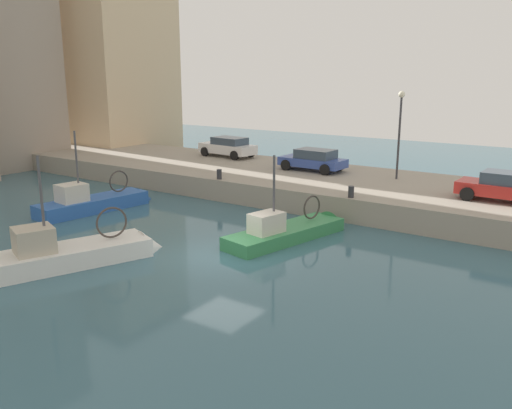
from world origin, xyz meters
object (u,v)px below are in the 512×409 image
object	(u,v)px
fishing_boat_white	(80,259)
quay_streetlamp	(400,120)
fishing_boat_green	(291,236)
parked_car_blue	(313,160)
parked_car_white	(228,147)
mooring_bollard_mid	(219,174)
mooring_bollard_south	(351,192)
fishing_boat_blue	(98,207)
parked_car_red	(505,187)

from	to	relation	value
fishing_boat_white	quay_streetlamp	xyz separation A→B (m)	(16.74, -6.12, 4.33)
fishing_boat_green	fishing_boat_white	size ratio (longest dim) A/B	1.03
parked_car_blue	parked_car_white	bearing A→B (deg)	79.35
parked_car_white	mooring_bollard_mid	xyz separation A→B (m)	(-6.76, -4.55, -0.44)
fishing_boat_white	parked_car_white	distance (m)	19.12
mooring_bollard_south	fishing_boat_green	bearing A→B (deg)	165.92
parked_car_blue	quay_streetlamp	distance (m)	5.73
parked_car_blue	mooring_bollard_mid	size ratio (longest dim) A/B	7.38
fishing_boat_blue	quay_streetlamp	size ratio (longest dim) A/B	1.41
fishing_boat_green	quay_streetlamp	bearing A→B (deg)	-6.77
fishing_boat_blue	parked_car_white	size ratio (longest dim) A/B	1.58
fishing_boat_white	parked_car_blue	size ratio (longest dim) A/B	1.66
parked_car_red	quay_streetlamp	distance (m)	6.94
parked_car_blue	parked_car_red	bearing A→B (deg)	-100.63
parked_car_white	mooring_bollard_south	size ratio (longest dim) A/B	7.86
fishing_boat_white	parked_car_red	bearing A→B (deg)	-40.18
fishing_boat_blue	mooring_bollard_south	xyz separation A→B (m)	(5.39, -11.86, 1.35)
fishing_boat_white	quay_streetlamp	size ratio (longest dim) A/B	1.40
parked_car_blue	quay_streetlamp	bearing A→B (deg)	-86.43
mooring_bollard_south	mooring_bollard_mid	distance (m)	8.00
fishing_boat_white	quay_streetlamp	world-z (taller)	quay_streetlamp
parked_car_white	mooring_bollard_south	world-z (taller)	parked_car_white
fishing_boat_blue	fishing_boat_white	bearing A→B (deg)	-134.04
parked_car_white	fishing_boat_white	bearing A→B (deg)	-159.73
fishing_boat_blue	fishing_boat_white	world-z (taller)	fishing_boat_blue
quay_streetlamp	fishing_boat_white	bearing A→B (deg)	159.93
parked_car_red	quay_streetlamp	size ratio (longest dim) A/B	0.83
parked_car_blue	mooring_bollard_south	world-z (taller)	parked_car_blue
fishing_boat_blue	fishing_boat_green	bearing A→B (deg)	-82.09
parked_car_blue	quay_streetlamp	world-z (taller)	quay_streetlamp
parked_car_blue	fishing_boat_white	bearing A→B (deg)	176.49
fishing_boat_blue	quay_streetlamp	xyz separation A→B (m)	(11.04, -12.01, 4.33)
fishing_boat_white	parked_car_blue	xyz separation A→B (m)	(16.43, -1.01, 1.75)
fishing_boat_white	parked_car_blue	distance (m)	16.55
fishing_boat_white	quay_streetlamp	distance (m)	18.34
fishing_boat_green	parked_car_red	distance (m)	10.24
parked_car_white	quay_streetlamp	bearing A→B (deg)	-94.99
fishing_boat_green	parked_car_white	world-z (taller)	fishing_boat_green
fishing_boat_blue	mooring_bollard_south	size ratio (longest dim) A/B	12.40
fishing_boat_green	parked_car_blue	size ratio (longest dim) A/B	1.71
fishing_boat_blue	parked_car_white	bearing A→B (deg)	3.29
mooring_bollard_mid	parked_car_red	bearing A→B (deg)	-77.07
fishing_boat_blue	mooring_bollard_mid	xyz separation A→B (m)	(5.39, -3.86, 1.35)
fishing_boat_green	fishing_boat_white	distance (m)	8.77
parked_car_red	parked_car_white	xyz separation A→B (m)	(3.51, 18.71, 0.01)
fishing_boat_green	fishing_boat_white	xyz separation A→B (m)	(-7.21, 4.99, 0.02)
parked_car_white	mooring_bollard_south	distance (m)	14.27
fishing_boat_green	parked_car_blue	bearing A→B (deg)	23.36
parked_car_white	mooring_bollard_south	xyz separation A→B (m)	(-6.76, -12.55, -0.44)
mooring_bollard_mid	mooring_bollard_south	bearing A→B (deg)	-90.00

